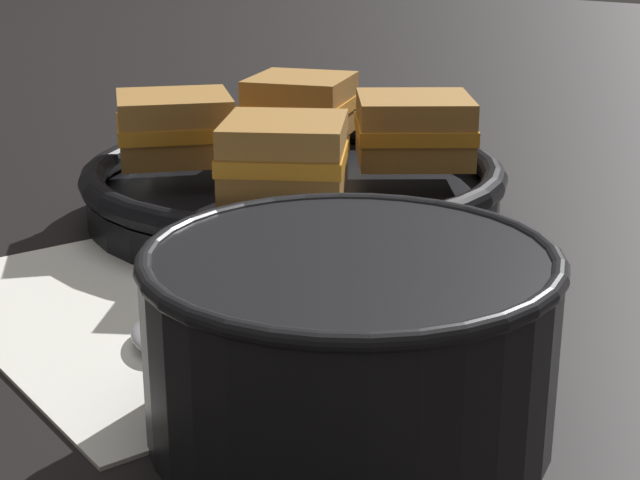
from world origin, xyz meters
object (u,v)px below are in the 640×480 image
Objects in this scene: sandwich_far_left at (414,129)px; spoon at (157,318)px; sandwich_near_left at (175,127)px; soup_bowl at (350,328)px; sandwich_far_right at (301,106)px; sandwich_near_right at (285,156)px; skillet at (295,187)px.

spoon is at bearing -84.11° from sandwich_far_left.
spoon is at bearing -42.71° from sandwich_near_left.
sandwich_far_right reaches higher than soup_bowl.
soup_bowl is 1.57× the size of sandwich_far_left.
soup_bowl is 0.31m from sandwich_far_left.
sandwich_near_left is at bearing -139.87° from sandwich_far_left.
sandwich_near_right is (-0.17, 0.14, 0.02)m from soup_bowl.
spoon is at bearing -61.05° from sandwich_far_right.
soup_bowl is 0.33m from sandwich_near_left.
sandwich_far_left is (-0.03, 0.25, 0.06)m from spoon.
soup_bowl is 0.43× the size of skillet.
skillet is 3.69× the size of sandwich_near_left.
sandwich_near_left is at bearing 152.90° from soup_bowl.
spoon is 1.21× the size of sandwich_near_right.
sandwich_near_right is at bearing -49.87° from sandwich_far_right.
sandwich_far_right is (-0.14, 0.26, 0.06)m from spoon.
sandwich_far_left is at bearing 122.39° from soup_bowl.
sandwich_near_left is at bearing 173.13° from spoon.
spoon is 1.27× the size of sandwich_far_right.
sandwich_far_right is (-0.28, 0.27, 0.02)m from soup_bowl.
sandwich_far_left reaches higher than soup_bowl.
skillet is 0.10m from sandwich_near_right.
sandwich_far_left is at bearing -4.87° from sandwich_far_right.
sandwich_near_left and sandwich_near_right have the same top height.
sandwich_near_right is (-0.04, 0.13, 0.06)m from spoon.
skillet reaches higher than spoon.
soup_bowl is at bearing -57.61° from sandwich_far_left.
sandwich_near_right is at bearing -94.87° from sandwich_far_left.
spoon is 0.30m from sandwich_far_right.
spoon is at bearing -74.80° from sandwich_near_right.
soup_bowl is 0.31m from skillet.
soup_bowl is 1.65× the size of sandwich_far_right.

